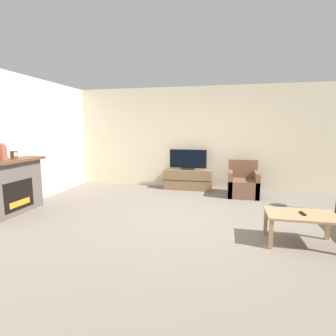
{
  "coord_description": "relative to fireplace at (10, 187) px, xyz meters",
  "views": [
    {
      "loc": [
        0.55,
        -4.27,
        1.6
      ],
      "look_at": [
        -0.54,
        0.6,
        0.85
      ],
      "focal_mm": 28.0,
      "sensor_mm": 36.0,
      "label": 1
    }
  ],
  "objects": [
    {
      "name": "tv",
      "position": [
        2.95,
        2.76,
        0.25
      ],
      "size": [
        0.98,
        0.18,
        0.53
      ],
      "color": "black",
      "rests_on": "tv_stand"
    },
    {
      "name": "wall_back",
      "position": [
        3.38,
        3.04,
        0.82
      ],
      "size": [
        12.0,
        0.06,
        2.7
      ],
      "color": "beige",
      "rests_on": "ground"
    },
    {
      "name": "mantel_clock",
      "position": [
        0.02,
        0.14,
        0.58
      ],
      "size": [
        0.08,
        0.11,
        0.15
      ],
      "color": "brown",
      "rests_on": "fireplace"
    },
    {
      "name": "remote",
      "position": [
        4.99,
        -0.24,
        -0.08
      ],
      "size": [
        0.06,
        0.15,
        0.02
      ],
      "rotation": [
        0.0,
        0.0,
        0.13
      ],
      "color": "black",
      "rests_on": "coffee_table"
    },
    {
      "name": "coffee_table",
      "position": [
        4.98,
        -0.24,
        -0.15
      ],
      "size": [
        0.94,
        0.58,
        0.44
      ],
      "color": "#A37F56",
      "rests_on": "ground"
    },
    {
      "name": "wall_left",
      "position": [
        -0.22,
        0.24,
        0.82
      ],
      "size": [
        0.06,
        12.0,
        2.7
      ],
      "color": "beige",
      "rests_on": "ground"
    },
    {
      "name": "armchair",
      "position": [
        4.35,
        2.38,
        -0.25
      ],
      "size": [
        0.7,
        0.76,
        0.84
      ],
      "color": "brown",
      "rests_on": "ground"
    },
    {
      "name": "mantel_vase_centre_left",
      "position": [
        0.02,
        -0.1,
        0.66
      ],
      "size": [
        0.13,
        0.13,
        0.32
      ],
      "color": "#994C3D",
      "rests_on": "fireplace"
    },
    {
      "name": "ground_plane",
      "position": [
        3.38,
        0.24,
        -0.53
      ],
      "size": [
        24.0,
        24.0,
        0.0
      ],
      "primitive_type": "plane",
      "color": "slate"
    },
    {
      "name": "tv_stand",
      "position": [
        2.95,
        2.76,
        -0.26
      ],
      "size": [
        1.25,
        0.42,
        0.53
      ],
      "color": "brown",
      "rests_on": "ground"
    },
    {
      "name": "fireplace",
      "position": [
        0.0,
        0.0,
        0.0
      ],
      "size": [
        0.49,
        1.4,
        1.04
      ],
      "color": "#564C47",
      "rests_on": "ground"
    }
  ]
}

